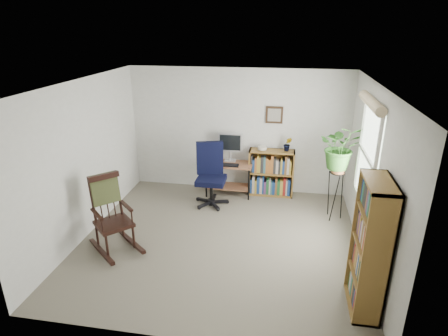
% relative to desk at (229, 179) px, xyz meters
% --- Properties ---
extents(floor, '(4.20, 4.00, 0.00)m').
position_rel_desk_xyz_m(floor, '(0.12, -1.70, -0.32)').
color(floor, slate).
rests_on(floor, ground).
extents(ceiling, '(4.20, 4.00, 0.00)m').
position_rel_desk_xyz_m(ceiling, '(0.12, -1.70, 2.08)').
color(ceiling, silver).
rests_on(ceiling, ground).
extents(wall_back, '(4.20, 0.00, 2.40)m').
position_rel_desk_xyz_m(wall_back, '(0.12, 0.30, 0.88)').
color(wall_back, silver).
rests_on(wall_back, ground).
extents(wall_front, '(4.20, 0.00, 2.40)m').
position_rel_desk_xyz_m(wall_front, '(0.12, -3.70, 0.88)').
color(wall_front, silver).
rests_on(wall_front, ground).
extents(wall_left, '(0.00, 4.00, 2.40)m').
position_rel_desk_xyz_m(wall_left, '(-1.98, -1.70, 0.88)').
color(wall_left, silver).
rests_on(wall_left, ground).
extents(wall_right, '(0.00, 4.00, 2.40)m').
position_rel_desk_xyz_m(wall_right, '(2.22, -1.70, 0.88)').
color(wall_right, silver).
rests_on(wall_right, ground).
extents(window, '(0.12, 1.20, 1.50)m').
position_rel_desk_xyz_m(window, '(2.18, -1.40, 1.08)').
color(window, silver).
rests_on(window, wall_right).
extents(desk, '(0.89, 0.49, 0.64)m').
position_rel_desk_xyz_m(desk, '(0.00, 0.00, 0.00)').
color(desk, '#915D40').
rests_on(desk, floor).
extents(monitor, '(0.46, 0.16, 0.56)m').
position_rel_desk_xyz_m(monitor, '(0.00, 0.14, 0.60)').
color(monitor, silver).
rests_on(monitor, desk).
extents(keyboard, '(0.40, 0.15, 0.02)m').
position_rel_desk_xyz_m(keyboard, '(0.00, -0.12, 0.33)').
color(keyboard, black).
rests_on(keyboard, desk).
extents(office_chair, '(0.79, 0.79, 1.17)m').
position_rel_desk_xyz_m(office_chair, '(-0.25, -0.51, 0.26)').
color(office_chair, black).
rests_on(office_chair, floor).
extents(rocking_chair, '(1.13, 1.12, 1.16)m').
position_rel_desk_xyz_m(rocking_chair, '(-1.35, -2.19, 0.26)').
color(rocking_chair, black).
rests_on(rocking_chair, floor).
extents(low_bookshelf, '(0.86, 0.29, 0.91)m').
position_rel_desk_xyz_m(low_bookshelf, '(0.81, 0.12, 0.13)').
color(low_bookshelf, olive).
rests_on(low_bookshelf, floor).
extents(tall_bookshelf, '(0.30, 0.71, 1.62)m').
position_rel_desk_xyz_m(tall_bookshelf, '(2.04, -2.83, 0.49)').
color(tall_bookshelf, olive).
rests_on(tall_bookshelf, floor).
extents(plant_stand, '(0.31, 0.31, 0.99)m').
position_rel_desk_xyz_m(plant_stand, '(1.92, -0.67, 0.17)').
color(plant_stand, black).
rests_on(plant_stand, floor).
extents(spider_plant, '(1.69, 1.88, 1.46)m').
position_rel_desk_xyz_m(spider_plant, '(1.92, -0.67, 1.33)').
color(spider_plant, '#326E26').
rests_on(spider_plant, plant_stand).
extents(potted_plant_small, '(0.13, 0.24, 0.11)m').
position_rel_desk_xyz_m(potted_plant_small, '(1.09, 0.13, 0.64)').
color(potted_plant_small, '#326E26').
rests_on(potted_plant_small, low_bookshelf).
extents(framed_picture, '(0.32, 0.04, 0.32)m').
position_rel_desk_xyz_m(framed_picture, '(0.81, 0.27, 1.23)').
color(framed_picture, black).
rests_on(framed_picture, wall_back).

